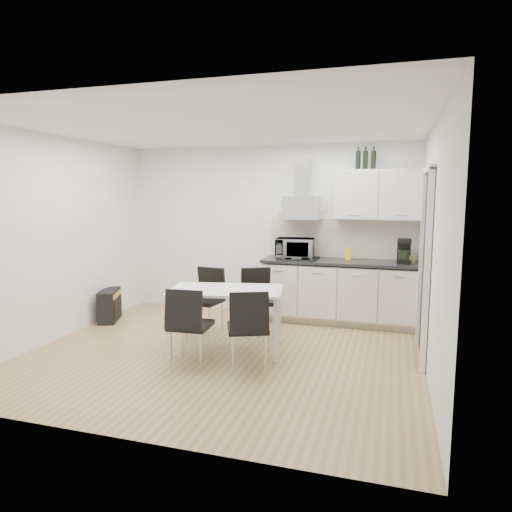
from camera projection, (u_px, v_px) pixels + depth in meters
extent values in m
plane|color=tan|center=(223.00, 353.00, 5.37)|extent=(4.50, 4.50, 0.00)
cube|color=white|center=(268.00, 230.00, 7.09)|extent=(4.50, 0.10, 2.60)
cube|color=white|center=(123.00, 272.00, 3.30)|extent=(4.50, 0.10, 2.60)
cube|color=white|center=(58.00, 238.00, 5.84)|extent=(0.10, 4.00, 2.60)
cube|color=white|center=(433.00, 251.00, 4.55)|extent=(0.10, 4.00, 2.60)
plane|color=white|center=(221.00, 126.00, 5.02)|extent=(4.50, 4.50, 0.00)
cube|color=white|center=(424.00, 267.00, 5.12)|extent=(0.08, 1.04, 2.10)
cube|color=beige|center=(339.00, 319.00, 6.68)|extent=(2.16, 0.52, 0.10)
cube|color=beige|center=(339.00, 290.00, 6.59)|extent=(2.20, 0.60, 0.76)
cube|color=black|center=(340.00, 262.00, 6.52)|extent=(2.22, 0.64, 0.04)
cube|color=beige|center=(343.00, 238.00, 6.76)|extent=(2.20, 0.02, 0.58)
cube|color=beige|center=(379.00, 195.00, 6.38)|extent=(1.20, 0.35, 0.70)
cube|color=silver|center=(301.00, 209.00, 6.68)|extent=(0.60, 0.46, 0.30)
cube|color=silver|center=(303.00, 178.00, 6.72)|extent=(0.22, 0.20, 0.55)
imported|color=silver|center=(295.00, 246.00, 6.67)|extent=(0.57, 0.35, 0.37)
cube|color=yellow|center=(348.00, 253.00, 6.58)|extent=(0.08, 0.04, 0.18)
cylinder|color=brown|center=(409.00, 260.00, 6.21)|extent=(0.04, 0.04, 0.11)
cylinder|color=#4C6626|center=(413.00, 260.00, 6.19)|extent=(0.04, 0.04, 0.11)
cylinder|color=black|center=(358.00, 158.00, 6.40)|extent=(0.07, 0.07, 0.32)
cylinder|color=black|center=(365.00, 158.00, 6.37)|extent=(0.07, 0.07, 0.32)
cylinder|color=black|center=(374.00, 158.00, 6.34)|extent=(0.07, 0.07, 0.32)
cube|color=white|center=(226.00, 290.00, 5.38)|extent=(1.44, 0.99, 0.03)
cube|color=white|center=(169.00, 327.00, 5.17)|extent=(0.06, 0.06, 0.72)
cube|color=white|center=(276.00, 331.00, 5.05)|extent=(0.06, 0.06, 0.72)
cube|color=white|center=(184.00, 313.00, 5.81)|extent=(0.06, 0.06, 0.72)
cube|color=white|center=(279.00, 315.00, 5.69)|extent=(0.06, 0.06, 0.72)
cube|color=black|center=(109.00, 305.00, 6.73)|extent=(0.42, 0.60, 0.46)
cube|color=gold|center=(116.00, 295.00, 6.68)|extent=(0.19, 0.47, 0.07)
cube|color=black|center=(240.00, 302.00, 7.28)|extent=(0.24, 0.23, 0.32)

